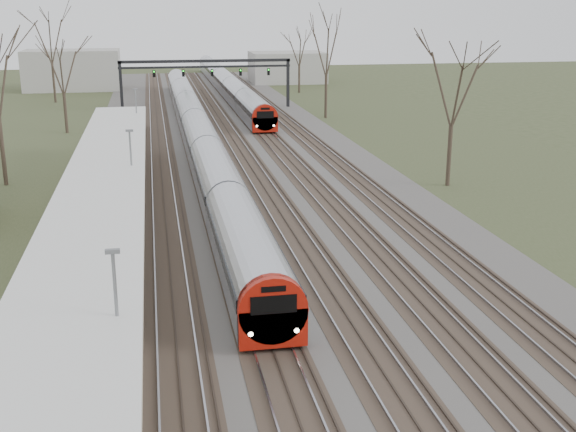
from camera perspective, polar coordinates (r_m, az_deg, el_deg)
name	(u,v)px	position (r m, az deg, el deg)	size (l,w,h in m)	color
track_bed	(235,157)	(61.66, -4.22, 4.71)	(24.00, 160.00, 0.22)	#474442
platform	(113,213)	(44.26, -13.64, 0.22)	(3.50, 69.00, 1.00)	#9E9B93
canopy	(105,174)	(39.05, -14.26, 3.26)	(4.10, 50.00, 3.11)	slate
signal_gantry	(206,69)	(90.59, -6.49, 11.45)	(21.00, 0.59, 6.08)	black
tree_east_far	(454,83)	(51.55, 12.97, 10.19)	(5.00, 5.00, 10.30)	#2D231C
train_near	(195,125)	(69.60, -7.34, 7.13)	(2.62, 90.21, 3.05)	#A8AAB2
train_far	(226,82)	(108.76, -4.92, 10.47)	(2.62, 75.21, 3.05)	#A8AAB2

